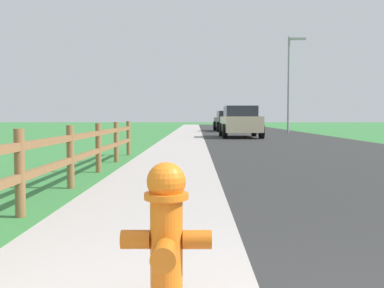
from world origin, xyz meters
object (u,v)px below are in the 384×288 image
object	(u,v)px
fire_hydrant	(166,234)
parked_car_black	(229,121)
street_lamp	(290,76)
parked_suv_beige	(240,121)

from	to	relation	value
fire_hydrant	parked_car_black	xyz separation A→B (m)	(2.64, 31.80, 0.32)
parked_car_black	street_lamp	distance (m)	5.99
fire_hydrant	parked_car_black	bearing A→B (deg)	85.25
parked_suv_beige	parked_car_black	world-z (taller)	parked_suv_beige
fire_hydrant	parked_car_black	world-z (taller)	parked_car_black
parked_car_black	parked_suv_beige	bearing A→B (deg)	-90.92
fire_hydrant	street_lamp	xyz separation A→B (m)	(6.44, 28.29, 3.35)
fire_hydrant	parked_suv_beige	world-z (taller)	parked_suv_beige
fire_hydrant	parked_suv_beige	xyz separation A→B (m)	(2.47, 21.41, 0.39)
fire_hydrant	street_lamp	world-z (taller)	street_lamp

